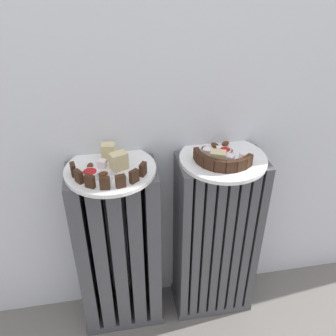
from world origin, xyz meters
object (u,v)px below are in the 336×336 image
plate_right (223,159)px  jam_bowl_right (225,153)px  fork (112,178)px  plate_left (110,170)px  radiator_left (119,252)px  jam_bowl_left (90,174)px  radiator_right (215,240)px

plate_right → jam_bowl_right: bearing=13.9°
plate_right → fork: 0.34m
plate_left → jam_bowl_right: bearing=0.2°
radiator_left → fork: fork is taller
jam_bowl_right → radiator_left: bearing=-179.8°
jam_bowl_left → fork: 0.06m
plate_left → plate_right: size_ratio=1.00×
radiator_right → fork: bearing=-170.7°
radiator_left → plate_left: plate_left is taller
radiator_right → fork: fork is taller
plate_left → fork: fork is taller
plate_right → plate_left: bearing=180.0°
radiator_right → fork: 0.49m
jam_bowl_right → plate_right: bearing=-166.1°
radiator_left → jam_bowl_left: bearing=-142.4°
radiator_right → jam_bowl_left: 0.53m
plate_left → jam_bowl_right: jam_bowl_right is taller
fork → plate_left: bearing=91.3°
jam_bowl_right → fork: bearing=-170.6°
jam_bowl_left → jam_bowl_right: bearing=6.3°
fork → plate_right: bearing=9.3°
radiator_left → radiator_right: 0.34m
radiator_right → jam_bowl_left: jam_bowl_left is taller
plate_left → fork: (0.00, -0.06, 0.01)m
radiator_left → plate_left: size_ratio=2.43×
plate_left → plate_right: 0.34m
radiator_left → plate_right: (0.34, 0.00, 0.33)m
radiator_left → jam_bowl_left: 0.36m
radiator_right → fork: (-0.34, -0.06, 0.34)m
plate_left → jam_bowl_left: size_ratio=5.82×
radiator_right → plate_left: 0.48m
plate_left → jam_bowl_right: (0.35, 0.00, 0.02)m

